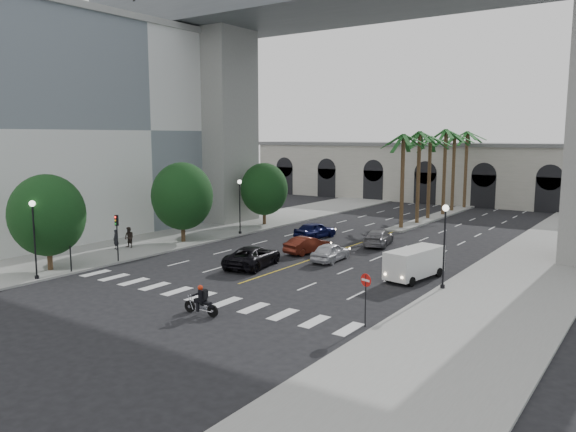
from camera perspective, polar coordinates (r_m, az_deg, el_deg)
The scene contains 31 objects.
ground at distance 35.22m, azimuth -7.16°, elevation -7.55°, with size 140.00×140.00×0.00m, color black.
sidewalk_left at distance 55.91m, azimuth -8.39°, elevation -1.63°, with size 8.00×100.00×0.15m, color gray.
sidewalk_right at distance 41.99m, azimuth 23.28°, elevation -5.48°, with size 8.00×100.00×0.15m, color gray.
median at distance 67.80m, azimuth 14.76°, elevation -0.08°, with size 2.00×24.00×0.20m, color gray.
building_left at distance 62.09m, azimuth -18.74°, elevation 8.49°, with size 16.50×32.50×20.60m.
pier_building at distance 83.51m, azimuth 18.87°, elevation 4.13°, with size 71.00×10.50×8.50m.
bridge at distance 51.77m, azimuth 12.89°, elevation 17.99°, with size 75.00×13.00×26.00m.
palm_a at distance 57.84m, azimuth 11.65°, elevation 7.60°, with size 3.20×3.20×10.30m.
palm_b at distance 61.50m, azimuth 13.23°, elevation 7.83°, with size 3.20×3.20×10.60m.
palm_c at distance 65.34m, azimuth 14.27°, elevation 7.40°, with size 3.20×3.20×10.10m.
palm_d at distance 68.98m, azimuth 15.74°, elevation 7.98°, with size 3.20×3.20×10.90m.
palm_e at distance 72.85m, azimuth 16.58°, elevation 7.58°, with size 3.20×3.20×10.40m.
palm_f at distance 76.57m, azimuth 17.75°, elevation 7.75°, with size 3.20×3.20×10.70m.
street_tree_near at distance 42.40m, azimuth -23.26°, elevation 0.08°, with size 5.20×5.20×6.89m.
street_tree_mid at distance 50.42m, azimuth -10.70°, elevation 2.00°, with size 5.44×5.44×7.21m.
street_tree_far at distance 59.44m, azimuth -2.44°, elevation 2.75°, with size 5.04×5.04×6.68m.
lamp_post_left_near at distance 40.14m, azimuth -24.39°, elevation -1.57°, with size 0.40×0.40×5.35m.
lamp_post_left_far at distance 53.85m, azimuth -4.92°, elevation 1.44°, with size 0.40×0.40×5.35m.
lamp_post_right at distance 35.62m, azimuth 15.61°, elevation -2.29°, with size 0.40×0.40×5.35m.
traffic_signal_near at distance 41.48m, azimuth -21.31°, elevation -2.10°, with size 0.25×0.18×3.65m.
traffic_signal_far at distance 43.80m, azimuth -16.98°, elevation -1.38°, with size 0.25×0.18×3.65m.
motorcycle_rider at distance 30.59m, azimuth -8.74°, elevation -8.58°, with size 2.26×0.61×1.63m.
car_a at distance 43.01m, azimuth 4.34°, elevation -3.65°, with size 1.68×4.17×1.42m, color silver.
car_b at distance 45.73m, azimuth 1.98°, elevation -2.95°, with size 1.47×4.20×1.38m, color #541B10.
car_c at distance 41.10m, azimuth -3.58°, elevation -4.13°, with size 2.53×5.49×1.53m, color black.
car_d at distance 49.47m, azimuth 9.17°, elevation -2.20°, with size 1.94×4.77×1.38m, color slate.
car_e at distance 52.42m, azimuth 2.77°, elevation -1.44°, with size 1.81×4.50×1.53m, color #0D113E.
cargo_van at distance 38.32m, azimuth 12.69°, elevation -4.62°, with size 2.60×5.08×2.07m.
pedestrian_a at distance 48.64m, azimuth -17.08°, elevation -2.29°, with size 0.60×0.40×1.66m, color black.
pedestrian_b at distance 49.00m, azimuth -15.84°, elevation -2.11°, with size 0.85×0.67×1.76m, color black.
do_not_enter_sign at distance 28.35m, azimuth 7.90°, elevation -7.28°, with size 0.65×0.22×2.74m.
Camera 1 is at (22.72, -25.19, 9.50)m, focal length 35.00 mm.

